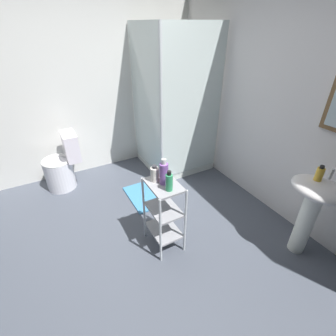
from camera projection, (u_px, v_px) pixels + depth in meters
ground_plane at (126, 252)px, 2.43m from camera, size 4.20×4.20×0.02m
wall_back at (282, 102)px, 2.54m from camera, size 4.20×0.14×2.50m
wall_left at (68, 87)px, 3.17m from camera, size 0.10×4.20×2.50m
shower_stall at (172, 140)px, 3.62m from camera, size 0.92×0.92×2.00m
pedestal_sink at (312, 204)px, 2.16m from camera, size 0.46×0.37×0.81m
sink_faucet at (331, 174)px, 2.06m from camera, size 0.03×0.03×0.10m
toilet at (62, 166)px, 3.24m from camera, size 0.37×0.49×0.76m
storage_cart at (164, 210)px, 2.30m from camera, size 0.38×0.28×0.74m
hand_soap_bottle at (320, 174)px, 2.04m from camera, size 0.06×0.06×0.14m
body_wash_bottle_green at (169, 182)px, 2.03m from camera, size 0.06×0.06×0.19m
lotion_bottle_white at (155, 174)px, 2.15m from camera, size 0.08×0.08×0.16m
conditioner_bottle_purple at (164, 173)px, 2.10m from camera, size 0.08×0.08×0.25m
rinse_cup at (165, 172)px, 2.22m from camera, size 0.07×0.07×0.10m
bath_mat at (145, 196)px, 3.19m from camera, size 0.60×0.40×0.02m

